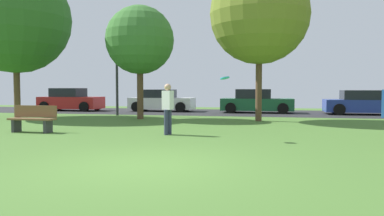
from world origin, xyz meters
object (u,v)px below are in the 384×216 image
at_px(person_catcher, 168,107).
at_px(park_bench, 33,119).
at_px(parked_car_blue, 365,103).
at_px(parked_car_red, 71,100).
at_px(street_lamp_post, 117,74).
at_px(parked_car_green, 256,102).
at_px(frisbee_disc, 225,78).
at_px(maple_tree_far, 15,19).
at_px(parked_car_white, 161,101).
at_px(oak_tree_center, 259,15).
at_px(oak_tree_left, 140,40).

height_order(person_catcher, park_bench, person_catcher).
bearing_deg(person_catcher, parked_car_blue, 75.79).
height_order(parked_car_red, street_lamp_post, street_lamp_post).
height_order(person_catcher, parked_car_green, person_catcher).
distance_m(person_catcher, frisbee_disc, 2.27).
xyz_separation_m(maple_tree_far, parked_car_white, (5.66, 6.56, -4.34)).
relative_size(person_catcher, parked_car_blue, 0.36).
relative_size(frisbee_disc, parked_car_blue, 0.08).
bearing_deg(maple_tree_far, parked_car_red, 94.36).
xyz_separation_m(parked_car_red, parked_car_white, (6.11, 0.72, -0.03)).
bearing_deg(frisbee_disc, oak_tree_center, 83.53).
xyz_separation_m(oak_tree_center, maple_tree_far, (-12.10, -0.53, 0.19)).
height_order(parked_car_blue, park_bench, parked_car_blue).
distance_m(park_bench, street_lamp_post, 8.04).
bearing_deg(street_lamp_post, maple_tree_far, -151.55).
bearing_deg(park_bench, parked_car_blue, -138.76).
xyz_separation_m(frisbee_disc, parked_car_white, (-5.70, 12.51, -1.13)).
xyz_separation_m(parked_car_red, park_bench, (5.24, -11.28, -0.22)).
bearing_deg(oak_tree_center, parked_car_green, 93.31).
relative_size(person_catcher, parked_car_white, 0.39).
bearing_deg(parked_car_red, parked_car_blue, 0.55).
xyz_separation_m(parked_car_white, parked_car_green, (6.10, -0.23, 0.01)).
distance_m(frisbee_disc, parked_car_green, 12.34).
xyz_separation_m(oak_tree_center, parked_car_white, (-6.44, 6.03, -4.15)).
relative_size(parked_car_white, parked_car_blue, 0.92).
height_order(parked_car_white, parked_car_green, parked_car_green).
xyz_separation_m(frisbee_disc, street_lamp_post, (-6.96, 8.33, 0.47)).
bearing_deg(parked_car_red, frisbee_disc, -44.95).
distance_m(oak_tree_center, park_bench, 10.38).
xyz_separation_m(frisbee_disc, parked_car_green, (0.40, 12.28, -1.12)).
relative_size(oak_tree_center, street_lamp_post, 1.56).
height_order(oak_tree_center, parked_car_white, oak_tree_center).
bearing_deg(maple_tree_far, parked_car_blue, 18.61).
xyz_separation_m(person_catcher, parked_car_red, (-9.88, 10.98, -0.21)).
height_order(frisbee_disc, parked_car_white, frisbee_disc).
relative_size(maple_tree_far, person_catcher, 4.74).
xyz_separation_m(parked_car_white, parked_car_blue, (12.21, -0.54, -0.01)).
bearing_deg(parked_car_green, oak_tree_left, -132.00).
height_order(person_catcher, parked_car_white, person_catcher).
height_order(oak_tree_left, maple_tree_far, maple_tree_far).
height_order(oak_tree_center, parked_car_green, oak_tree_center).
height_order(frisbee_disc, park_bench, frisbee_disc).
bearing_deg(maple_tree_far, frisbee_disc, -27.63).
xyz_separation_m(oak_tree_center, parked_car_green, (-0.34, 5.80, -4.14)).
height_order(parked_car_red, parked_car_green, parked_car_red).
relative_size(parked_car_red, parked_car_white, 0.98).
bearing_deg(parked_car_green, oak_tree_center, -86.69).
height_order(oak_tree_left, parked_car_red, oak_tree_left).
height_order(parked_car_green, parked_car_blue, parked_car_green).
bearing_deg(person_catcher, parked_car_red, 154.87).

